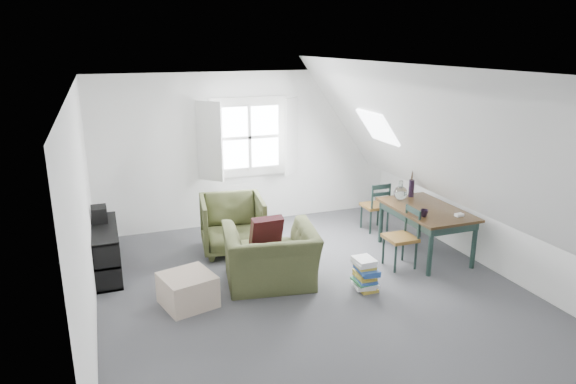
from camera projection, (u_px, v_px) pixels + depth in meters
name	position (u px, v px, depth m)	size (l,w,h in m)	color
floor	(313.00, 291.00, 6.30)	(5.50, 5.50, 0.00)	#46474A
ceiling	(316.00, 84.00, 5.60)	(5.50, 5.50, 0.00)	white
wall_back	(249.00, 149.00, 8.43)	(5.00, 5.00, 0.00)	white
wall_front	(472.00, 302.00, 3.48)	(5.00, 5.00, 0.00)	white
wall_left	(84.00, 218.00, 5.13)	(5.50, 5.50, 0.00)	white
wall_right	(488.00, 175.00, 6.78)	(5.50, 5.50, 0.00)	white
slope_left	(177.00, 160.00, 5.29)	(5.50, 5.50, 0.00)	white
slope_right	(431.00, 141.00, 6.32)	(5.50, 5.50, 0.00)	white
dormer_window	(250.00, 138.00, 8.30)	(1.71, 0.35, 1.30)	white
skylight	(378.00, 127.00, 7.50)	(0.55, 0.75, 0.04)	white
armchair_near	(271.00, 284.00, 6.50)	(1.12, 0.98, 0.73)	#3F4525
armchair_far	(233.00, 250.00, 7.53)	(0.88, 0.90, 0.82)	#3F4525
throw_pillow	(266.00, 231.00, 6.45)	(0.40, 0.11, 0.40)	#390F14
ottoman	(188.00, 290.00, 5.94)	(0.56, 0.56, 0.37)	tan
dining_table	(426.00, 214.00, 7.23)	(0.84, 1.40, 0.70)	black
demijohn	(400.00, 193.00, 7.53)	(0.20, 0.20, 0.28)	silver
vase_twigs	(411.00, 187.00, 7.69)	(0.08, 0.09, 0.65)	black
cup	(424.00, 217.00, 6.85)	(0.11, 0.11, 0.10)	black
paper_box	(459.00, 215.00, 6.86)	(0.11, 0.07, 0.04)	white
dining_chair_far	(376.00, 205.00, 8.22)	(0.38, 0.38, 0.81)	brown
dining_chair_near	(402.00, 237.00, 6.89)	(0.39, 0.39, 0.82)	brown
media_shelf	(103.00, 254.00, 6.69)	(0.42, 1.25, 0.64)	black
electronics_box	(99.00, 215.00, 6.83)	(0.20, 0.27, 0.22)	black
magazine_stack	(365.00, 274.00, 6.30)	(0.30, 0.36, 0.40)	#B29933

